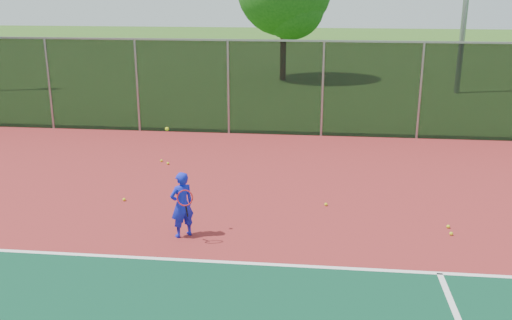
{
  "coord_description": "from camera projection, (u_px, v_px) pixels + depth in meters",
  "views": [
    {
      "loc": [
        -0.12,
        -5.88,
        4.68
      ],
      "look_at": [
        -1.33,
        5.0,
        1.3
      ],
      "focal_mm": 40.0,
      "sensor_mm": 36.0,
      "label": 1
    }
  ],
  "objects": [
    {
      "name": "tennis_player",
      "position": [
        182.0,
        204.0,
        10.83
      ],
      "size": [
        0.59,
        0.68,
        2.14
      ],
      "color": "#151EC8",
      "rests_on": "court_apron"
    },
    {
      "name": "practice_ball_6",
      "position": [
        168.0,
        163.0,
        15.39
      ],
      "size": [
        0.07,
        0.07,
        0.07
      ],
      "primitive_type": "sphere",
      "color": "#CBCB17",
      "rests_on": "court_apron"
    },
    {
      "name": "court_apron",
      "position": [
        320.0,
        299.0,
        8.85
      ],
      "size": [
        30.0,
        20.0,
        0.02
      ],
      "primitive_type": "cube",
      "color": "maroon",
      "rests_on": "ground"
    },
    {
      "name": "practice_ball_4",
      "position": [
        451.0,
        234.0,
        11.05
      ],
      "size": [
        0.07,
        0.07,
        0.07
      ],
      "primitive_type": "sphere",
      "color": "#CBCB17",
      "rests_on": "court_apron"
    },
    {
      "name": "practice_ball_3",
      "position": [
        326.0,
        204.0,
        12.52
      ],
      "size": [
        0.07,
        0.07,
        0.07
      ],
      "primitive_type": "sphere",
      "color": "#CBCB17",
      "rests_on": "court_apron"
    },
    {
      "name": "practice_ball_7",
      "position": [
        161.0,
        161.0,
        15.62
      ],
      "size": [
        0.07,
        0.07,
        0.07
      ],
      "primitive_type": "sphere",
      "color": "#CBCB17",
      "rests_on": "court_apron"
    },
    {
      "name": "practice_ball_8",
      "position": [
        448.0,
        226.0,
        11.37
      ],
      "size": [
        0.07,
        0.07,
        0.07
      ],
      "primitive_type": "sphere",
      "color": "#CBCB17",
      "rests_on": "court_apron"
    },
    {
      "name": "fence_back",
      "position": [
        323.0,
        88.0,
        17.89
      ],
      "size": [
        30.0,
        0.06,
        3.03
      ],
      "color": "black",
      "rests_on": "court_apron"
    },
    {
      "name": "practice_ball_5",
      "position": [
        124.0,
        199.0,
        12.8
      ],
      "size": [
        0.07,
        0.07,
        0.07
      ],
      "primitive_type": "sphere",
      "color": "#CBCB17",
      "rests_on": "court_apron"
    }
  ]
}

